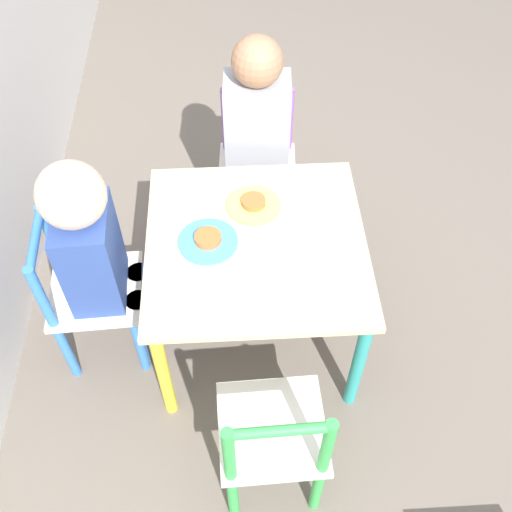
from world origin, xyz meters
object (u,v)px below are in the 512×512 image
chair_blue (89,294)px  plate_right (254,204)px  chair_green (273,440)px  chair_purple (257,168)px  child_right (257,134)px  kids_table (256,255)px  plate_back (208,241)px  child_back (96,250)px

chair_blue → plate_right: (0.15, -0.48, 0.19)m
chair_blue → chair_green: bearing=-135.5°
chair_blue → chair_purple: same height
chair_blue → child_right: bearing=-51.5°
kids_table → chair_purple: (0.48, -0.03, -0.12)m
chair_purple → chair_green: 0.97m
kids_table → child_right: child_right is taller
child_right → plate_right: 0.30m
chair_blue → chair_purple: size_ratio=1.00×
plate_right → chair_green: bearing=-178.6°
plate_right → chair_blue: bearing=107.4°
kids_table → chair_purple: size_ratio=1.15×
chair_purple → plate_back: chair_purple is taller
chair_green → plate_right: (0.61, 0.01, 0.19)m
chair_green → plate_back: (0.48, 0.14, 0.19)m
chair_purple → child_back: child_back is taller
plate_right → child_back: bearing=109.3°
chair_purple → plate_right: bearing=-91.3°
kids_table → chair_green: bearing=-178.3°
child_right → plate_back: size_ratio=4.79×
child_right → kids_table: bearing=-90.0°
child_right → plate_back: bearing=-106.6°
kids_table → plate_right: size_ratio=3.91×
chair_blue → child_right: 0.71m
chair_green → kids_table: bearing=-90.0°
chair_blue → chair_purple: bearing=-48.1°
chair_purple → plate_back: size_ratio=3.21×
chair_blue → kids_table: bearing=-90.0°
kids_table → plate_right: 0.15m
chair_blue → chair_purple: 0.72m
kids_table → plate_back: 0.15m
chair_blue → plate_back: chair_blue is taller
chair_blue → child_back: bearing=-90.0°
chair_purple → child_back: (-0.50, 0.45, 0.19)m
kids_table → child_back: bearing=92.7°
chair_green → child_right: bearing=-92.5°
kids_table → plate_right: bearing=0.0°
chair_blue → child_back: child_back is taller
chair_green → child_right: child_right is taller
kids_table → plate_right: (0.13, 0.00, 0.07)m
plate_back → plate_right: (0.13, -0.13, 0.00)m
chair_green → child_right: 0.93m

